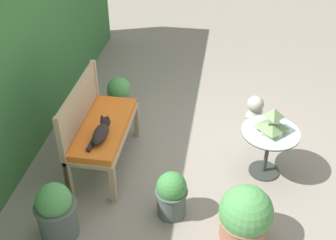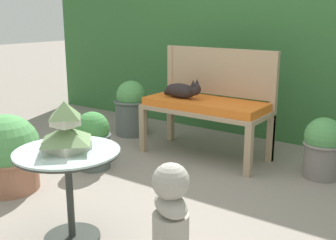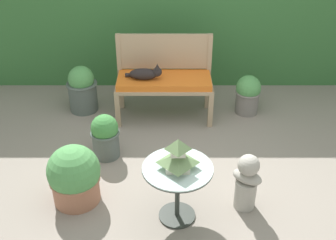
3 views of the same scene
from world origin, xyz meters
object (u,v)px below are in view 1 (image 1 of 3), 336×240
potted_plant_table_near (119,95)px  patio_table (269,141)px  pagoda_birdhouse (272,122)px  garden_bench (104,131)px  garden_bust (254,117)px  potted_plant_table_far (56,211)px  potted_plant_bench_right (245,216)px  potted_plant_hedge_corner (172,194)px  cat (101,132)px

potted_plant_table_near → patio_table: bearing=-116.3°
pagoda_birdhouse → potted_plant_table_near: size_ratio=0.57×
garden_bench → patio_table: bearing=-85.8°
patio_table → pagoda_birdhouse: pagoda_birdhouse is taller
garden_bust → potted_plant_table_far: bearing=170.3°
garden_bench → potted_plant_bench_right: potted_plant_bench_right is taller
potted_plant_bench_right → potted_plant_hedge_corner: bearing=74.5°
cat → patio_table: 1.82m
patio_table → potted_plant_bench_right: bearing=166.5°
cat → potted_plant_table_far: size_ratio=0.73×
potted_plant_table_far → pagoda_birdhouse: bearing=-58.8°
garden_bench → garden_bust: 1.86m
garden_bust → potted_plant_hedge_corner: garden_bust is taller
cat → potted_plant_hedge_corner: 0.99m
cat → potted_plant_bench_right: (-0.62, -1.54, -0.35)m
cat → patio_table: bearing=-76.1°
potted_plant_bench_right → potted_plant_table_far: size_ratio=0.97×
potted_plant_table_near → potted_plant_bench_right: bearing=-138.7°
pagoda_birdhouse → potted_plant_table_far: bearing=121.2°
potted_plant_table_far → garden_bust: bearing=-44.9°
potted_plant_bench_right → potted_plant_table_near: 2.57m
potted_plant_hedge_corner → potted_plant_bench_right: size_ratio=0.86×
garden_bench → garden_bust: bearing=-65.0°
garden_bust → potted_plant_table_near: garden_bust is taller
garden_bust → patio_table: bearing=-132.6°
garden_bench → patio_table: size_ratio=1.91×
garden_bench → potted_plant_table_near: garden_bench is taller
patio_table → potted_plant_hedge_corner: size_ratio=1.21×
potted_plant_hedge_corner → pagoda_birdhouse: bearing=-51.0°
cat → potted_plant_hedge_corner: size_ratio=0.88×
garden_bust → potted_plant_hedge_corner: bearing=-174.6°
potted_plant_bench_right → potted_plant_table_far: potted_plant_table_far is taller
pagoda_birdhouse → potted_plant_hedge_corner: bearing=129.0°
pagoda_birdhouse → potted_plant_table_near: bearing=63.7°
pagoda_birdhouse → garden_bust: pagoda_birdhouse is taller
cat → garden_bust: cat is taller
potted_plant_hedge_corner → patio_table: bearing=-51.0°
garden_bench → cat: size_ratio=2.63×
patio_table → potted_plant_table_far: potted_plant_table_far is taller
cat → potted_plant_bench_right: bearing=-109.5°
cat → potted_plant_table_near: cat is taller
potted_plant_bench_right → potted_plant_table_far: 1.77m
pagoda_birdhouse → potted_plant_table_far: size_ratio=0.48×
cat → patio_table: size_ratio=0.73×
potted_plant_hedge_corner → potted_plant_table_far: size_ratio=0.83×
garden_bench → pagoda_birdhouse: 1.84m
pagoda_birdhouse → garden_bust: (0.65, 0.14, -0.40)m
potted_plant_hedge_corner → potted_plant_table_far: (-0.43, 1.03, 0.04)m
potted_plant_table_far → potted_plant_table_near: size_ratio=1.20×
garden_bench → potted_plant_table_far: size_ratio=1.93×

